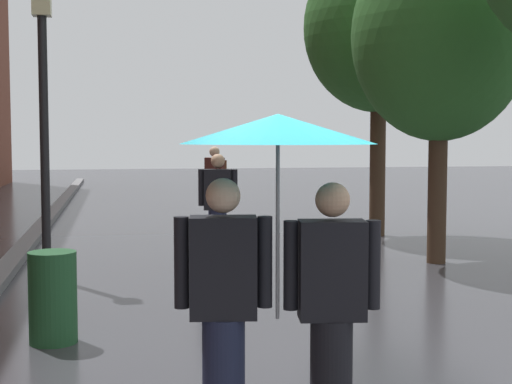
{
  "coord_description": "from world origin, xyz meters",
  "views": [
    {
      "loc": [
        -1.66,
        -4.81,
        1.9
      ],
      "look_at": [
        -0.28,
        2.54,
        1.35
      ],
      "focal_mm": 52.43,
      "sensor_mm": 36.0,
      "label": 1
    }
  ],
  "objects_px": {
    "street_tree_2": "(379,29)",
    "litter_bin": "(53,297)",
    "street_lamp_post": "(44,110)",
    "couple_under_umbrella": "(278,222)",
    "pedestrian_walking_midground": "(215,186)",
    "street_tree_1": "(440,36)",
    "pedestrian_walking_far": "(218,208)"
  },
  "relations": [
    {
      "from": "street_lamp_post",
      "to": "pedestrian_walking_midground",
      "type": "distance_m",
      "value": 5.68
    },
    {
      "from": "street_tree_1",
      "to": "street_lamp_post",
      "type": "bearing_deg",
      "value": -178.03
    },
    {
      "from": "street_tree_1",
      "to": "pedestrian_walking_far",
      "type": "height_order",
      "value": "street_tree_1"
    },
    {
      "from": "pedestrian_walking_midground",
      "to": "pedestrian_walking_far",
      "type": "relative_size",
      "value": 1.04
    },
    {
      "from": "street_tree_2",
      "to": "couple_under_umbrella",
      "type": "relative_size",
      "value": 2.74
    },
    {
      "from": "pedestrian_walking_midground",
      "to": "pedestrian_walking_far",
      "type": "xyz_separation_m",
      "value": [
        -0.47,
        -3.95,
        -0.07
      ]
    },
    {
      "from": "street_lamp_post",
      "to": "street_tree_1",
      "type": "bearing_deg",
      "value": 1.97
    },
    {
      "from": "couple_under_umbrella",
      "to": "street_tree_2",
      "type": "bearing_deg",
      "value": 66.82
    },
    {
      "from": "street_tree_2",
      "to": "couple_under_umbrella",
      "type": "distance_m",
      "value": 10.45
    },
    {
      "from": "street_tree_2",
      "to": "street_tree_1",
      "type": "bearing_deg",
      "value": -93.48
    },
    {
      "from": "street_lamp_post",
      "to": "litter_bin",
      "type": "xyz_separation_m",
      "value": [
        0.35,
        -3.29,
        -1.83
      ]
    },
    {
      "from": "street_tree_1",
      "to": "pedestrian_walking_far",
      "type": "xyz_separation_m",
      "value": [
        -3.26,
        0.54,
        -2.55
      ]
    },
    {
      "from": "couple_under_umbrella",
      "to": "street_lamp_post",
      "type": "xyz_separation_m",
      "value": [
        -1.89,
        5.95,
        0.86
      ]
    },
    {
      "from": "couple_under_umbrella",
      "to": "street_lamp_post",
      "type": "height_order",
      "value": "street_lamp_post"
    },
    {
      "from": "street_tree_1",
      "to": "litter_bin",
      "type": "height_order",
      "value": "street_tree_1"
    },
    {
      "from": "street_lamp_post",
      "to": "couple_under_umbrella",
      "type": "bearing_deg",
      "value": -72.4
    },
    {
      "from": "street_lamp_post",
      "to": "street_tree_2",
      "type": "bearing_deg",
      "value": 29.74
    },
    {
      "from": "street_lamp_post",
      "to": "pedestrian_walking_midground",
      "type": "height_order",
      "value": "street_lamp_post"
    },
    {
      "from": "street_lamp_post",
      "to": "litter_bin",
      "type": "bearing_deg",
      "value": -83.98
    },
    {
      "from": "pedestrian_walking_midground",
      "to": "street_tree_2",
      "type": "bearing_deg",
      "value": -24.12
    },
    {
      "from": "street_tree_2",
      "to": "couple_under_umbrella",
      "type": "height_order",
      "value": "street_tree_2"
    },
    {
      "from": "street_lamp_post",
      "to": "pedestrian_walking_far",
      "type": "distance_m",
      "value": 2.9
    },
    {
      "from": "street_tree_2",
      "to": "litter_bin",
      "type": "relative_size",
      "value": 6.57
    },
    {
      "from": "pedestrian_walking_far",
      "to": "street_tree_2",
      "type": "bearing_deg",
      "value": 37.21
    },
    {
      "from": "litter_bin",
      "to": "pedestrian_walking_far",
      "type": "bearing_deg",
      "value": 62.7
    },
    {
      "from": "street_tree_1",
      "to": "street_tree_2",
      "type": "height_order",
      "value": "street_tree_2"
    },
    {
      "from": "street_lamp_post",
      "to": "pedestrian_walking_midground",
      "type": "relative_size",
      "value": 2.23
    },
    {
      "from": "couple_under_umbrella",
      "to": "pedestrian_walking_midground",
      "type": "height_order",
      "value": "couple_under_umbrella"
    },
    {
      "from": "street_tree_1",
      "to": "couple_under_umbrella",
      "type": "distance_m",
      "value": 7.5
    },
    {
      "from": "street_lamp_post",
      "to": "pedestrian_walking_far",
      "type": "bearing_deg",
      "value": 16.91
    },
    {
      "from": "street_tree_2",
      "to": "pedestrian_walking_far",
      "type": "distance_m",
      "value": 5.33
    },
    {
      "from": "street_tree_2",
      "to": "pedestrian_walking_far",
      "type": "height_order",
      "value": "street_tree_2"
    }
  ]
}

